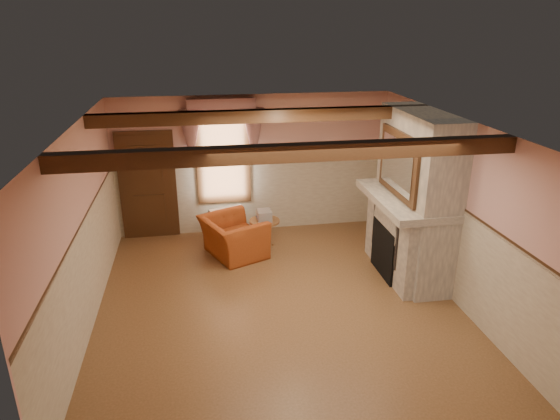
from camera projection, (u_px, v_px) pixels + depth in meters
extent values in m
cube|color=brown|center=(278.00, 302.00, 7.81)|extent=(5.50, 6.00, 0.01)
cube|color=silver|center=(277.00, 124.00, 6.82)|extent=(5.50, 6.00, 0.01)
cube|color=#D59D94|center=(253.00, 164.00, 10.08)|extent=(5.50, 0.02, 2.80)
cube|color=#D59D94|center=(331.00, 340.00, 4.55)|extent=(5.50, 0.02, 2.80)
cube|color=#D59D94|center=(81.00, 231.00, 6.88)|extent=(0.02, 6.00, 2.80)
cube|color=#D59D94|center=(452.00, 208.00, 7.75)|extent=(0.02, 6.00, 2.80)
cube|color=black|center=(387.00, 250.00, 8.52)|extent=(0.20, 0.95, 0.90)
imported|color=#994219|center=(233.00, 237.00, 9.25)|extent=(1.35, 1.43, 0.73)
cylinder|color=brown|center=(265.00, 233.00, 9.63)|extent=(0.73, 0.73, 0.55)
cube|color=#B7AD8C|center=(264.00, 215.00, 9.50)|extent=(0.26, 0.32, 0.20)
cube|color=silver|center=(227.00, 222.00, 10.10)|extent=(0.72, 0.40, 0.60)
imported|color=brown|center=(406.00, 194.00, 8.20)|extent=(0.32, 0.32, 0.08)
cube|color=black|center=(392.00, 179.00, 8.77)|extent=(0.14, 0.24, 0.20)
cylinder|color=#B38432|center=(397.00, 180.00, 8.54)|extent=(0.11, 0.11, 0.28)
cylinder|color=#A61419|center=(418.00, 201.00, 7.75)|extent=(0.06, 0.06, 0.16)
cylinder|color=yellow|center=(422.00, 205.00, 7.62)|extent=(0.06, 0.06, 0.12)
cube|color=gray|center=(416.00, 196.00, 8.25)|extent=(0.85, 2.00, 2.80)
cube|color=gray|center=(405.00, 199.00, 8.23)|extent=(1.05, 2.05, 0.12)
cube|color=silver|center=(398.00, 164.00, 7.99)|extent=(0.06, 1.44, 1.04)
cube|color=black|center=(148.00, 187.00, 9.82)|extent=(1.10, 0.10, 2.10)
cube|color=white|center=(223.00, 154.00, 9.87)|extent=(1.06, 0.08, 2.02)
cube|color=gray|center=(222.00, 125.00, 9.57)|extent=(1.30, 0.14, 1.40)
cube|color=black|center=(294.00, 153.00, 5.75)|extent=(5.50, 0.18, 0.20)
cube|color=black|center=(265.00, 116.00, 7.96)|extent=(5.50, 0.18, 0.20)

